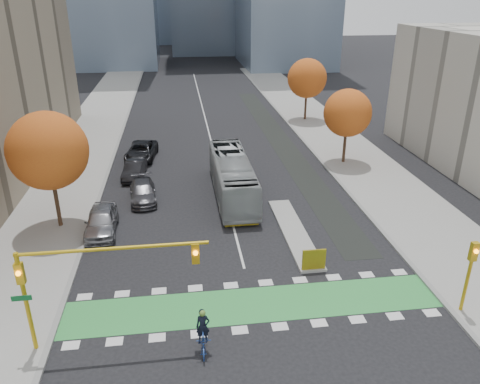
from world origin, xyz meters
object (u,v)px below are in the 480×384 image
object	(u,v)px
cyclist	(203,337)
parked_car_d	(141,151)
hazard_board	(314,259)
parked_car_b	(134,170)
tree_east_far	(307,78)
parked_car_a	(101,221)
parked_car_c	(143,192)
traffic_signal_east	(470,267)
tree_west	(48,151)
bus	(232,176)
tree_east_near	(348,113)
traffic_signal_west	(82,272)

from	to	relation	value
cyclist	parked_car_d	size ratio (longest dim) A/B	0.39
parked_car_d	hazard_board	bearing A→B (deg)	-55.71
cyclist	parked_car_d	xyz separation A→B (m)	(-4.36, 27.37, 0.04)
parked_car_b	tree_east_far	bearing A→B (deg)	47.65
parked_car_a	parked_car_c	size ratio (longest dim) A/B	1.03
hazard_board	traffic_signal_east	xyz separation A→B (m)	(6.50, -4.71, 1.93)
parked_car_a	parked_car_b	xyz separation A→B (m)	(1.48, 10.00, -0.14)
tree_west	traffic_signal_east	xyz separation A→B (m)	(22.50, -12.51, -2.88)
traffic_signal_east	cyclist	world-z (taller)	traffic_signal_east
cyclist	parked_car_c	xyz separation A→B (m)	(-3.67, 17.37, -0.03)
traffic_signal_east	parked_car_c	bearing A→B (deg)	136.09
parked_car_a	parked_car_b	bearing A→B (deg)	79.75
bus	traffic_signal_east	bearing A→B (deg)	-59.05
traffic_signal_east	parked_car_c	distance (m)	23.68
parked_car_a	parked_car_d	size ratio (longest dim) A/B	0.89
hazard_board	tree_east_near	size ratio (longest dim) A/B	0.20
tree_west	parked_car_d	distance (m)	15.44
hazard_board	parked_car_d	bearing A→B (deg)	117.32
bus	parked_car_c	bearing A→B (deg)	179.65
tree_east_far	parked_car_d	distance (m)	23.56
tree_east_near	traffic_signal_east	distance (m)	22.66
tree_east_far	parked_car_c	size ratio (longest dim) A/B	1.56
traffic_signal_east	parked_car_b	bearing A→B (deg)	130.15
parked_car_b	parked_car_d	bearing A→B (deg)	93.27
traffic_signal_west	parked_car_c	xyz separation A→B (m)	(1.43, 16.37, -3.32)
tree_west	parked_car_c	bearing A→B (deg)	35.05
tree_east_near	traffic_signal_west	world-z (taller)	tree_east_near
traffic_signal_west	cyclist	xyz separation A→B (m)	(5.10, -1.00, -3.29)
tree_east_near	parked_car_a	bearing A→B (deg)	-152.05
cyclist	tree_east_far	bearing A→B (deg)	70.39
tree_east_far	bus	distance (m)	25.41
cyclist	parked_car_a	bearing A→B (deg)	118.10
tree_west	cyclist	world-z (taller)	tree_west
tree_west	traffic_signal_west	distance (m)	13.25
tree_east_near	parked_car_a	xyz separation A→B (m)	(-21.00, -11.14, -4.01)
tree_east_far	bus	size ratio (longest dim) A/B	0.65
traffic_signal_east	parked_car_a	world-z (taller)	traffic_signal_east
cyclist	parked_car_c	bearing A→B (deg)	103.52
tree_east_far	tree_west	bearing A→B (deg)	-133.30
traffic_signal_east	cyclist	xyz separation A→B (m)	(-13.33, -1.01, -1.99)
bus	parked_car_a	size ratio (longest dim) A/B	2.33
parked_car_c	parked_car_a	bearing A→B (deg)	-121.89
cyclist	parked_car_c	size ratio (longest dim) A/B	0.45
parked_car_a	parked_car_c	distance (m)	5.59
bus	parked_car_b	world-z (taller)	bus
tree_west	parked_car_c	xyz separation A→B (m)	(5.50, 3.86, -4.91)
tree_east_far	parked_car_c	distance (m)	29.53
traffic_signal_east	parked_car_a	size ratio (longest dim) A/B	0.82
traffic_signal_west	traffic_signal_east	size ratio (longest dim) A/B	2.08
tree_east_near	parked_car_c	size ratio (longest dim) A/B	1.45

